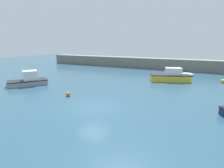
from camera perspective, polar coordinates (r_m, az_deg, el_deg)
name	(u,v)px	position (r m, az deg, el deg)	size (l,w,h in m)	color
ground_plane	(93,108)	(15.94, -6.18, -7.79)	(120.00, 120.00, 0.20)	#284C60
harbor_breakwater	(158,63)	(40.59, 14.70, 6.54)	(56.49, 3.35, 2.30)	slate
motorboat_grey_hull	(29,80)	(26.30, -25.56, 1.16)	(4.64, 5.25, 1.96)	gray
rowboat_blue_near	(186,74)	(32.75, 22.95, 2.90)	(3.02, 2.54, 0.61)	white
motorboat_with_cabin	(171,76)	(27.59, 18.61, 2.41)	(6.11, 3.93, 2.03)	yellow
mooring_buoy_orange	(68,94)	(19.44, -14.15, -3.21)	(0.46, 0.46, 0.46)	orange
mooring_buoy_yellow	(223,81)	(29.84, 32.48, 0.85)	(0.52, 0.52, 0.52)	yellow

